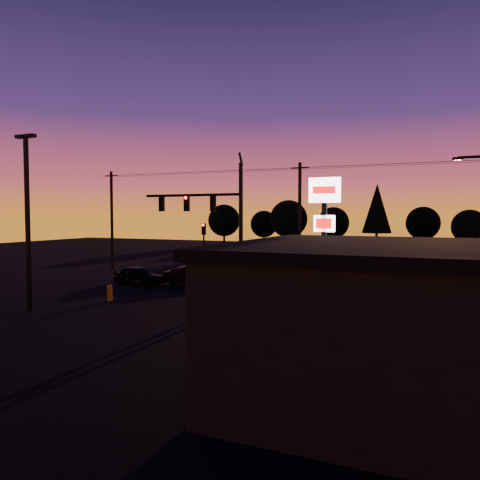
% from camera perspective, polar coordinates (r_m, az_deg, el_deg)
% --- Properties ---
extents(ground, '(120.00, 120.00, 0.00)m').
position_cam_1_polar(ground, '(24.62, -6.96, -8.69)').
color(ground, black).
rests_on(ground, ground).
extents(lane_arrow, '(1.20, 3.10, 0.01)m').
position_cam_1_polar(lane_arrow, '(25.80, -4.07, -8.12)').
color(lane_arrow, beige).
rests_on(lane_arrow, ground).
extents(traffic_signal_mast, '(6.79, 0.52, 8.58)m').
position_cam_1_polar(traffic_signal_mast, '(27.64, -2.94, 2.92)').
color(traffic_signal_mast, black).
rests_on(traffic_signal_mast, ground).
extents(secondary_signal, '(0.30, 0.31, 4.35)m').
position_cam_1_polar(secondary_signal, '(36.62, -4.44, -0.29)').
color(secondary_signal, black).
rests_on(secondary_signal, ground).
extents(parking_lot_light, '(1.25, 0.30, 9.14)m').
position_cam_1_polar(parking_lot_light, '(26.63, -24.50, 3.36)').
color(parking_lot_light, black).
rests_on(parking_lot_light, ground).
extents(pylon_sign, '(1.50, 0.28, 6.80)m').
position_cam_1_polar(pylon_sign, '(22.80, 10.25, 2.78)').
color(pylon_sign, black).
rests_on(pylon_sign, ground).
extents(streetlight, '(1.55, 0.35, 8.00)m').
position_cam_1_polar(streetlight, '(26.19, 27.26, 1.44)').
color(streetlight, black).
rests_on(streetlight, ground).
extents(utility_pole_0, '(1.40, 0.26, 9.00)m').
position_cam_1_polar(utility_pole_0, '(44.82, -15.36, 2.45)').
color(utility_pole_0, black).
rests_on(utility_pole_0, ground).
extents(utility_pole_1, '(1.40, 0.26, 9.00)m').
position_cam_1_polar(utility_pole_1, '(36.19, 7.28, 2.40)').
color(utility_pole_1, black).
rests_on(utility_pole_1, ground).
extents(power_wires, '(36.00, 1.22, 0.07)m').
position_cam_1_polar(power_wires, '(36.36, 7.32, 8.67)').
color(power_wires, black).
rests_on(power_wires, ground).
extents(store_building, '(12.40, 8.40, 4.25)m').
position_cam_1_polar(store_building, '(13.47, 26.21, -9.51)').
color(store_building, black).
rests_on(store_building, ground).
extents(bollard, '(0.30, 0.30, 0.90)m').
position_cam_1_polar(bollard, '(28.58, -15.59, -6.22)').
color(bollard, '#D59D0C').
rests_on(bollard, ground).
extents(tree_0, '(5.36, 5.36, 6.74)m').
position_cam_1_polar(tree_0, '(78.60, -1.95, 2.40)').
color(tree_0, black).
rests_on(tree_0, ground).
extents(tree_1, '(4.54, 4.54, 5.71)m').
position_cam_1_polar(tree_1, '(78.96, 2.93, 1.95)').
color(tree_1, black).
rests_on(tree_1, ground).
extents(tree_2, '(5.77, 5.78, 7.26)m').
position_cam_1_polar(tree_2, '(72.22, 5.94, 2.57)').
color(tree_2, black).
rests_on(tree_2, ground).
extents(tree_3, '(4.95, 4.95, 6.22)m').
position_cam_1_polar(tree_3, '(74.49, 11.29, 2.07)').
color(tree_3, black).
rests_on(tree_3, ground).
extents(tree_4, '(4.18, 4.18, 9.50)m').
position_cam_1_polar(tree_4, '(70.29, 16.35, 3.72)').
color(tree_4, black).
rests_on(tree_4, ground).
extents(tree_5, '(4.95, 4.95, 6.22)m').
position_cam_1_polar(tree_5, '(74.74, 21.41, 1.91)').
color(tree_5, black).
rests_on(tree_5, ground).
extents(tree_6, '(4.54, 4.54, 5.71)m').
position_cam_1_polar(tree_6, '(68.71, 26.18, 1.46)').
color(tree_6, black).
rests_on(tree_6, ground).
extents(car_left, '(4.08, 2.06, 1.33)m').
position_cam_1_polar(car_left, '(34.38, -12.25, -4.24)').
color(car_left, black).
rests_on(car_left, ground).
extents(car_mid, '(4.12, 2.00, 1.30)m').
position_cam_1_polar(car_mid, '(33.74, -5.90, -4.36)').
color(car_mid, black).
rests_on(car_mid, ground).
extents(car_right, '(5.31, 2.88, 1.46)m').
position_cam_1_polar(car_right, '(30.07, 15.74, -5.22)').
color(car_right, black).
rests_on(car_right, ground).
extents(suv_parked, '(3.64, 5.90, 1.52)m').
position_cam_1_polar(suv_parked, '(19.17, 11.79, -9.81)').
color(suv_parked, black).
rests_on(suv_parked, ground).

